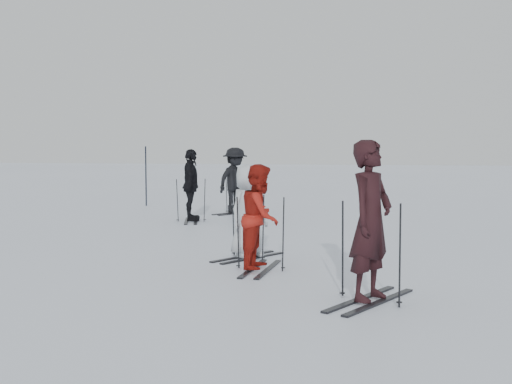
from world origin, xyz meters
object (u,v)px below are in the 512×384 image
at_px(skier_grey, 248,212).
at_px(skier_uphill_far, 235,181).
at_px(skier_near_dark, 371,222).
at_px(skier_red, 260,218).
at_px(piste_marker, 146,176).
at_px(skier_uphill_left, 191,186).

height_order(skier_grey, skier_uphill_far, skier_uphill_far).
height_order(skier_near_dark, skier_red, skier_near_dark).
bearing_deg(skier_uphill_far, piste_marker, 94.44).
xyz_separation_m(skier_grey, skier_uphill_left, (-2.69, 5.13, 0.13)).
height_order(skier_uphill_left, skier_uphill_far, skier_uphill_far).
bearing_deg(skier_red, skier_grey, 24.90).
bearing_deg(skier_uphill_far, skier_grey, -132.89).
bearing_deg(piste_marker, skier_red, -59.54).
xyz_separation_m(skier_near_dark, skier_uphill_left, (-4.91, 7.93, -0.07)).
relative_size(skier_near_dark, skier_grey, 1.24).
bearing_deg(skier_near_dark, skier_uphill_left, 57.91).
bearing_deg(skier_uphill_left, skier_grey, -168.65).
relative_size(skier_grey, piste_marker, 0.82).
bearing_deg(skier_near_dark, skier_uphill_far, 48.92).
height_order(skier_uphill_far, piste_marker, piste_marker).
bearing_deg(skier_near_dark, skier_grey, 64.47).
distance_m(skier_red, skier_uphill_left, 6.90).
bearing_deg(piste_marker, skier_uphill_far, -27.11).
xyz_separation_m(skier_red, skier_uphill_far, (-2.48, 8.38, 0.13)).
distance_m(skier_red, skier_uphill_far, 8.74).
xyz_separation_m(skier_near_dark, piste_marker, (-7.77, 11.96, -0.02)).
xyz_separation_m(skier_red, skier_grey, (-0.43, 1.02, -0.02)).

